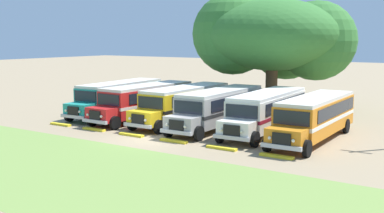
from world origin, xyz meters
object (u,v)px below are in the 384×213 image
Objects in this scene: parked_bus_slot_0 at (119,96)px; broad_shade_tree at (274,37)px; parked_bus_slot_4 at (267,110)px; parked_bus_slot_2 at (184,102)px; parked_bus_slot_1 at (146,100)px; parked_bus_slot_3 at (219,107)px; parked_bus_slot_5 at (315,116)px.

broad_shade_tree reaches higher than parked_bus_slot_0.
broad_shade_tree is at bearing -161.36° from parked_bus_slot_4.
broad_shade_tree is at bearing 161.90° from parked_bus_slot_2.
parked_bus_slot_4 is at bearing 93.53° from parked_bus_slot_1.
parked_bus_slot_0 is 1.01× the size of parked_bus_slot_3.
parked_bus_slot_4 is 11.76m from broad_shade_tree.
parked_bus_slot_4 and parked_bus_slot_5 have the same top height.
parked_bus_slot_1 and parked_bus_slot_2 have the same top height.
parked_bus_slot_0 is at bearing -136.24° from broad_shade_tree.
parked_bus_slot_0 is 1.01× the size of parked_bus_slot_1.
parked_bus_slot_1 is 0.76× the size of broad_shade_tree.
parked_bus_slot_2 is at bearing -94.37° from parked_bus_slot_5.
parked_bus_slot_3 is at bearing -88.24° from broad_shade_tree.
parked_bus_slot_1 is at bearing -82.85° from parked_bus_slot_2.
parked_bus_slot_2 is 1.00× the size of parked_bus_slot_3.
parked_bus_slot_2 is 10.85m from parked_bus_slot_5.
parked_bus_slot_0 is 1.01× the size of parked_bus_slot_2.
parked_bus_slot_4 is (10.65, 0.47, 0.00)m from parked_bus_slot_1.
parked_bus_slot_2 is (3.54, 0.47, 0.00)m from parked_bus_slot_1.
parked_bus_slot_5 is (14.37, -0.12, 0.00)m from parked_bus_slot_1.
parked_bus_slot_4 is at bearing -68.00° from broad_shade_tree.
parked_bus_slot_1 is at bearing -91.74° from parked_bus_slot_5.
parked_bus_slot_3 is 3.68m from parked_bus_slot_4.
parked_bus_slot_5 is at bearing 77.56° from parked_bus_slot_4.
parked_bus_slot_0 and parked_bus_slot_3 have the same top height.
parked_bus_slot_3 is at bearing -86.47° from parked_bus_slot_4.
parked_bus_slot_4 is at bearing 85.14° from parked_bus_slot_0.
parked_bus_slot_2 and parked_bus_slot_5 have the same top height.
parked_bus_slot_3 is at bearing 82.44° from parked_bus_slot_2.
parked_bus_slot_2 and parked_bus_slot_4 have the same top height.
parked_bus_slot_1 is 3.58m from parked_bus_slot_2.
broad_shade_tree reaches higher than parked_bus_slot_2.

